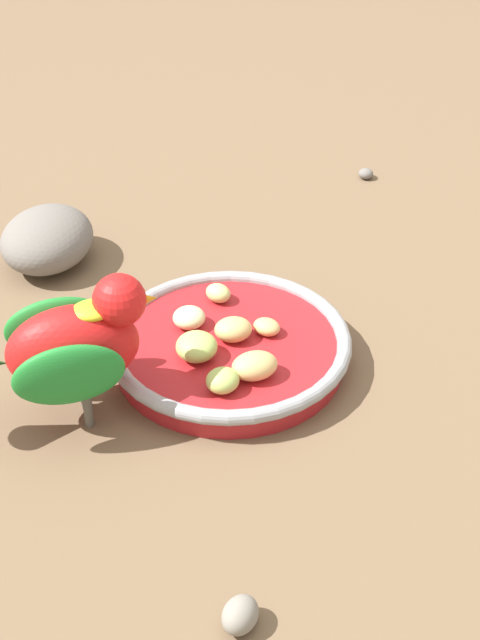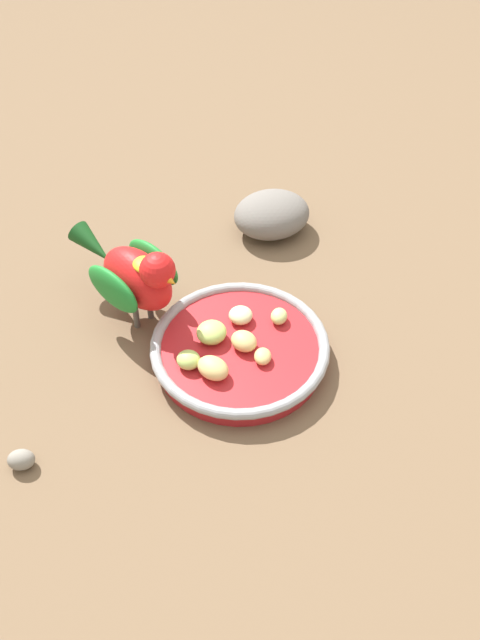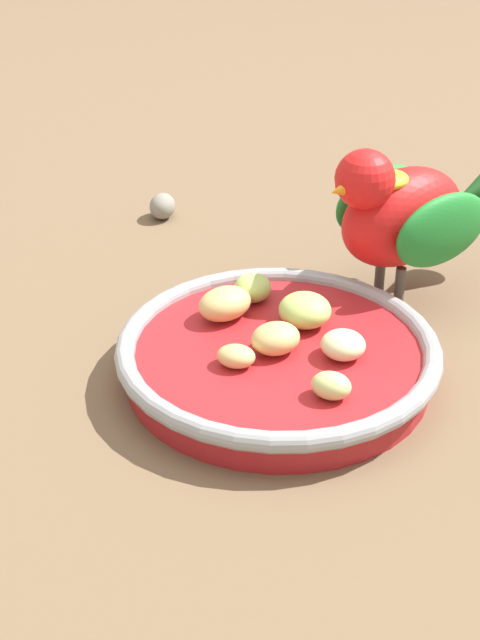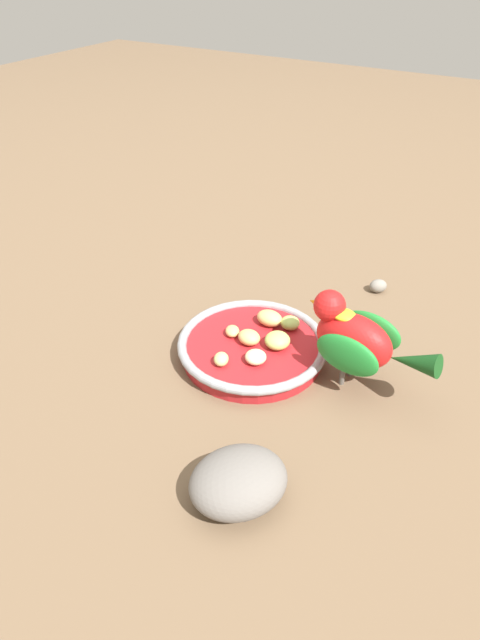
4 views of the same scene
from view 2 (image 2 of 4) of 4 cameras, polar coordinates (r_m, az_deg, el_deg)
name	(u,v)px [view 2 (image 2 of 4)]	position (r m, az deg, el deg)	size (l,w,h in m)	color
ground_plane	(224,359)	(0.93, -1.18, -2.92)	(4.00, 4.00, 0.00)	brown
feeding_bowl	(240,350)	(0.91, -0.01, -2.28)	(0.22, 0.22, 0.03)	#AD1E23
apple_piece_0	(244,341)	(0.90, 0.30, -1.60)	(0.03, 0.03, 0.02)	tan
apple_piece_1	(210,334)	(0.91, -2.30, -1.07)	(0.04, 0.04, 0.02)	#B2CC66
apple_piece_2	(263,356)	(0.89, 1.73, -2.75)	(0.03, 0.02, 0.01)	tan
apple_piece_3	(279,316)	(0.93, 2.96, 0.29)	(0.02, 0.02, 0.02)	#C6D17A
apple_piece_4	(213,368)	(0.87, -2.05, -3.64)	(0.04, 0.03, 0.02)	tan
apple_piece_5	(241,315)	(0.93, 0.05, 0.36)	(0.03, 0.03, 0.02)	beige
apple_piece_6	(189,360)	(0.88, -3.90, -3.01)	(0.03, 0.03, 0.02)	#B2CC66
parrot	(135,274)	(0.93, -7.89, 3.43)	(0.09, 0.19, 0.13)	#59544C
rock_large	(272,214)	(1.09, 2.41, 7.95)	(0.11, 0.09, 0.06)	slate
pebble_0	(21,460)	(0.86, -16.16, -10.07)	(0.03, 0.02, 0.02)	gray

